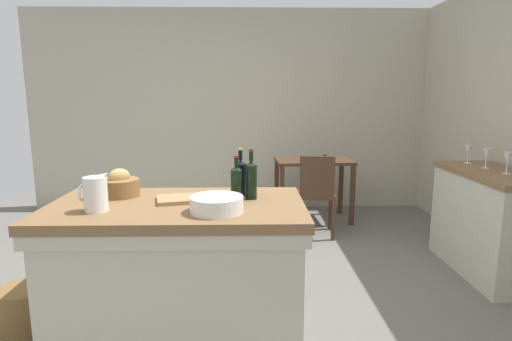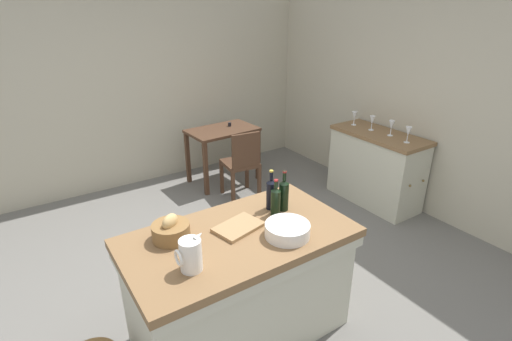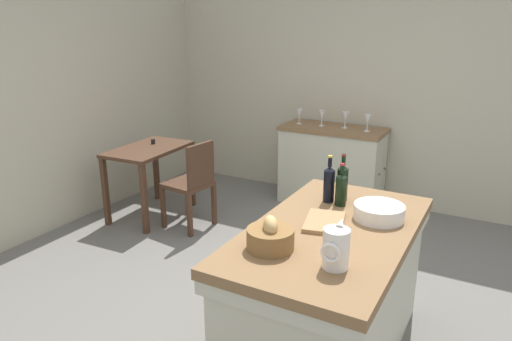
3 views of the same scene
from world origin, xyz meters
TOP-DOWN VIEW (x-y plane):
  - ground_plane at (0.00, 0.00)m, footprint 6.76×6.76m
  - wall_back at (0.00, 2.60)m, footprint 5.32×0.12m
  - island_table at (-0.22, -0.53)m, footprint 1.55×0.86m
  - side_cabinet at (2.26, 0.37)m, footprint 0.52×1.16m
  - writing_desk at (1.00, 1.93)m, footprint 0.93×0.61m
  - wooden_chair at (0.94, 1.34)m, footprint 0.44×0.44m
  - pitcher at (-0.65, -0.70)m, footprint 0.17×0.13m
  - wash_bowl at (0.03, -0.73)m, footprint 0.30×0.30m
  - bread_basket at (-0.62, -0.33)m, footprint 0.25×0.25m
  - cutting_board at (-0.19, -0.47)m, footprint 0.37×0.29m
  - wine_bottle_dark at (0.23, -0.43)m, footprint 0.07×0.07m
  - wine_bottle_amber at (0.16, -0.36)m, footprint 0.07×0.07m
  - wine_bottle_green at (0.14, -0.45)m, footprint 0.07×0.07m
  - wine_glass_left at (2.28, 0.25)m, footprint 0.07×0.07m
  - wine_glass_middle at (2.26, 0.51)m, footprint 0.07×0.07m
  - wine_glass_right at (2.25, 0.78)m, footprint 0.07×0.07m
  - wicker_hamper at (-1.25, -0.44)m, footprint 0.33×0.33m

SIDE VIEW (x-z plane):
  - ground_plane at x=0.00m, z-range 0.00..0.00m
  - wicker_hamper at x=-1.25m, z-range 0.00..0.28m
  - side_cabinet at x=2.26m, z-range 0.00..0.89m
  - island_table at x=-0.22m, z-range 0.04..0.90m
  - wooden_chair at x=0.94m, z-range 0.04..0.93m
  - writing_desk at x=1.00m, z-range 0.23..1.03m
  - cutting_board at x=-0.19m, z-range 0.87..0.89m
  - wash_bowl at x=0.03m, z-range 0.87..0.96m
  - bread_basket at x=-0.62m, z-range 0.84..1.02m
  - pitcher at x=-0.65m, z-range 0.85..1.09m
  - wine_bottle_green at x=0.14m, z-range 0.84..1.12m
  - wine_bottle_amber at x=0.16m, z-range 0.84..1.15m
  - wine_bottle_dark at x=0.23m, z-range 0.84..1.15m
  - wine_glass_right at x=2.25m, z-range 0.92..1.09m
  - wine_glass_middle at x=2.26m, z-range 0.92..1.10m
  - wine_glass_left at x=2.28m, z-range 0.92..1.10m
  - wall_back at x=0.00m, z-range 0.00..2.60m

